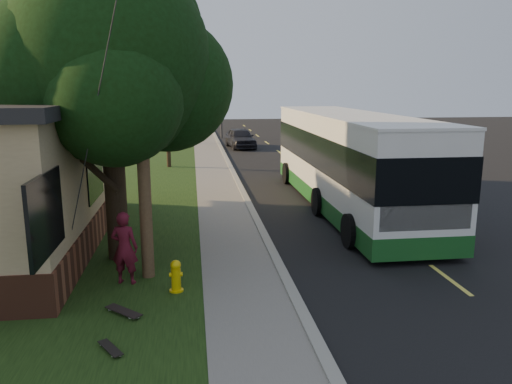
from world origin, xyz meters
The scene contains 16 objects.
ground centered at (0.00, 0.00, 0.00)m, with size 120.00×120.00×0.00m, color black.
road centered at (4.00, 10.00, 0.01)m, with size 8.00×80.00×0.01m, color black.
curb centered at (0.00, 10.00, 0.06)m, with size 0.25×80.00×0.12m, color gray.
sidewalk centered at (-1.00, 10.00, 0.04)m, with size 2.00×80.00×0.08m, color slate.
grass_verge centered at (-4.50, 10.00, 0.04)m, with size 5.00×80.00×0.07m, color black.
fire_hydrant centered at (-2.60, 0.00, 0.43)m, with size 0.32×0.32×0.74m.
utility_pole centered at (-3.31, 0.99, 4.63)m, with size 2.86×3.21×9.07m.
leafy_tree centered at (-4.17, 2.65, 5.17)m, with size 6.30×6.00×7.80m.
bare_tree_near centered at (-3.50, 18.00, 2.15)m, with size 1.38×1.21×4.31m.
bare_tree_far centered at (-3.00, 30.00, 2.00)m, with size 1.38×1.21×4.03m.
traffic_signal centered at (0.50, 34.00, 3.16)m, with size 0.18×0.22×5.50m.
transit_bus centered at (3.73, 7.55, 1.93)m, with size 3.09×13.38×3.61m.
skateboarder centered at (-3.79, 0.64, 0.94)m, with size 0.64×0.42×1.74m, color #55111F.
skateboard_main centered at (-3.68, -2.49, 0.12)m, with size 0.53×0.69×0.07m.
skateboard_spare centered at (-3.64, -1.06, 0.13)m, with size 0.82×0.79×0.09m.
distant_car centered at (1.50, 26.87, 0.76)m, with size 1.79×4.44×1.51m, color black.
Camera 1 is at (-2.16, -10.76, 4.65)m, focal length 35.00 mm.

